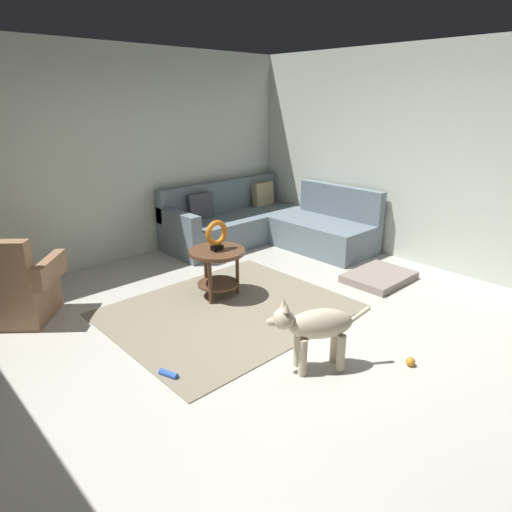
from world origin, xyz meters
TOP-DOWN VIEW (x-y plane):
  - ground_plane at (0.00, 0.00)m, footprint 6.00×6.00m
  - wall_back at (0.00, 2.94)m, footprint 6.00×0.12m
  - wall_right at (2.94, 0.00)m, footprint 0.12×6.00m
  - area_rug at (0.15, 0.70)m, footprint 2.30×1.90m
  - sectional_couch at (1.99, 2.02)m, footprint 2.20×2.25m
  - armchair at (-1.48, 1.94)m, footprint 1.00×0.98m
  - side_table at (0.30, 1.05)m, footprint 0.60×0.60m
  - torus_sculpture at (0.30, 1.05)m, footprint 0.28×0.08m
  - dog_bed_mat at (1.98, 0.08)m, footprint 0.80×0.60m
  - dog at (-0.01, -0.57)m, footprint 0.74×0.50m
  - dog_toy_ball at (0.60, -1.08)m, footprint 0.08×0.08m
  - dog_toy_rope at (-0.92, 0.13)m, footprint 0.10×0.17m

SIDE VIEW (x-z plane):
  - ground_plane at x=0.00m, z-range -0.10..0.00m
  - area_rug at x=0.15m, z-range 0.00..0.01m
  - dog_toy_rope at x=-0.92m, z-range 0.00..0.05m
  - dog_toy_ball at x=0.60m, z-range 0.00..0.08m
  - dog_bed_mat at x=1.98m, z-range 0.00..0.09m
  - sectional_couch at x=1.99m, z-range -0.15..0.73m
  - armchair at x=-1.48m, z-range -0.12..0.76m
  - dog at x=-0.01m, z-range 0.06..0.69m
  - side_table at x=0.30m, z-range 0.15..0.69m
  - torus_sculpture at x=0.30m, z-range 0.55..0.87m
  - wall_back at x=0.00m, z-range 0.00..2.70m
  - wall_right at x=2.94m, z-range 0.00..2.70m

